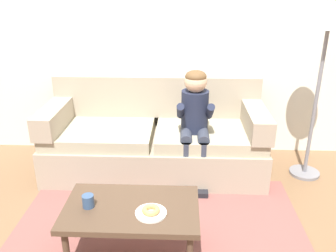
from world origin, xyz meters
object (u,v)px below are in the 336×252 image
Objects in this scene: coffee_table at (131,212)px; couch at (155,139)px; person_child at (195,117)px; floor_lamp at (328,31)px; toy_controller at (81,211)px; mug at (88,201)px; donut at (151,210)px.

couch is at bearing 87.18° from coffee_table.
floor_lamp is at bearing 7.10° from person_child.
toy_controller is at bearing -160.04° from floor_lamp.
person_child is 4.87× the size of toy_controller.
mug is at bearing -146.36° from floor_lamp.
toy_controller is at bearing 114.48° from mug.
floor_lamp is at bearing 33.64° from mug.
couch is 1.38m from mug.
toy_controller is (-0.58, -0.84, -0.32)m from couch.
couch is 1.91m from floor_lamp.
mug is at bearing -123.72° from person_child.
coffee_table reaches higher than toy_controller.
floor_lamp is (1.47, 1.33, 0.99)m from donut.
floor_lamp reaches higher than toy_controller.
mug is 2.49m from floor_lamp.
couch is 1.98× the size of person_child.
mug is (-0.36, -1.33, 0.13)m from couch.
couch is at bearing 87.37° from toy_controller.
couch reaches higher than toy_controller.
couch reaches higher than mug.
donut is 0.44m from mug.
floor_lamp is at bearing 42.13° from donut.
person_child is at bearing 64.96° from toy_controller.
floor_lamp reaches higher than person_child.
person_child is (0.46, 1.11, 0.29)m from coffee_table.
toy_controller is (-0.23, 0.49, -0.44)m from mug.
donut is 2.22m from floor_lamp.
mug is 0.70m from toy_controller.
toy_controller is (-0.66, 0.56, -0.43)m from donut.
coffee_table is at bearing 151.00° from donut.
coffee_table is 1.24m from person_child.
floor_lamp is (1.55, -0.06, 1.11)m from couch.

